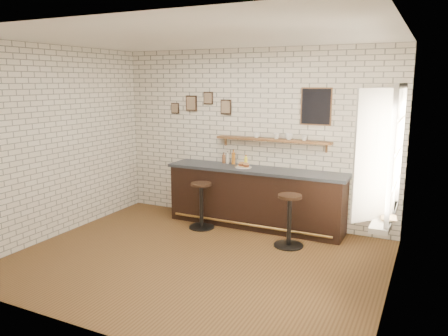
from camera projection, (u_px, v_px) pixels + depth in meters
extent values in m
plane|color=brown|center=(197.00, 260.00, 6.10)|extent=(5.00, 5.00, 0.00)
cube|color=black|center=(255.00, 199.00, 7.42)|extent=(3.00, 0.58, 0.96)
cube|color=#2D333A|center=(256.00, 170.00, 7.32)|extent=(3.10, 0.62, 0.05)
cylinder|color=olive|center=(248.00, 225.00, 7.21)|extent=(2.79, 0.04, 0.04)
cylinder|color=white|center=(243.00, 167.00, 7.40)|extent=(0.28, 0.28, 0.01)
cylinder|color=gold|center=(247.00, 167.00, 7.39)|extent=(0.05, 0.05, 0.00)
cylinder|color=gold|center=(245.00, 167.00, 7.38)|extent=(0.05, 0.05, 0.00)
cylinder|color=gold|center=(239.00, 165.00, 7.50)|extent=(0.06, 0.06, 0.00)
cylinder|color=gold|center=(246.00, 166.00, 7.42)|extent=(0.06, 0.06, 0.00)
cylinder|color=gold|center=(236.00, 166.00, 7.41)|extent=(0.06, 0.06, 0.00)
cylinder|color=gold|center=(247.00, 167.00, 7.39)|extent=(0.04, 0.04, 0.00)
cylinder|color=gold|center=(242.00, 167.00, 7.36)|extent=(0.05, 0.05, 0.00)
cylinder|color=gold|center=(235.00, 167.00, 7.39)|extent=(0.04, 0.04, 0.00)
cylinder|color=gold|center=(236.00, 166.00, 7.49)|extent=(0.05, 0.05, 0.00)
cylinder|color=gold|center=(245.00, 167.00, 7.34)|extent=(0.06, 0.06, 0.00)
cylinder|color=gold|center=(238.00, 166.00, 7.46)|extent=(0.04, 0.04, 0.00)
cylinder|color=gold|center=(244.00, 167.00, 7.37)|extent=(0.05, 0.05, 0.00)
cylinder|color=gold|center=(248.00, 167.00, 7.39)|extent=(0.05, 0.05, 0.00)
cylinder|color=gold|center=(245.00, 167.00, 7.38)|extent=(0.05, 0.05, 0.00)
cylinder|color=brown|center=(224.00, 159.00, 7.77)|extent=(0.06, 0.06, 0.15)
cylinder|color=brown|center=(224.00, 154.00, 7.75)|extent=(0.02, 0.02, 0.03)
cylinder|color=black|center=(224.00, 153.00, 7.75)|extent=(0.02, 0.02, 0.01)
cylinder|color=silver|center=(228.00, 159.00, 7.74)|extent=(0.06, 0.06, 0.17)
cylinder|color=silver|center=(228.00, 153.00, 7.72)|extent=(0.02, 0.02, 0.04)
cylinder|color=black|center=(228.00, 152.00, 7.71)|extent=(0.02, 0.02, 0.01)
cylinder|color=#B0641C|center=(233.00, 158.00, 7.68)|extent=(0.06, 0.06, 0.21)
cylinder|color=#B0641C|center=(233.00, 151.00, 7.66)|extent=(0.02, 0.02, 0.05)
cylinder|color=black|center=(233.00, 150.00, 7.65)|extent=(0.03, 0.03, 0.01)
cylinder|color=yellow|center=(246.00, 161.00, 7.59)|extent=(0.06, 0.06, 0.14)
cylinder|color=yellow|center=(246.00, 156.00, 7.57)|extent=(0.03, 0.03, 0.03)
cylinder|color=maroon|center=(246.00, 155.00, 7.57)|extent=(0.03, 0.03, 0.01)
cylinder|color=black|center=(202.00, 227.00, 7.43)|extent=(0.43, 0.43, 0.02)
cylinder|color=black|center=(201.00, 206.00, 7.35)|extent=(0.07, 0.07, 0.72)
cylinder|color=black|center=(201.00, 184.00, 7.28)|extent=(0.38, 0.38, 0.04)
cylinder|color=black|center=(288.00, 245.00, 6.60)|extent=(0.44, 0.44, 0.02)
cylinder|color=black|center=(289.00, 221.00, 6.52)|extent=(0.07, 0.07, 0.73)
cylinder|color=black|center=(290.00, 196.00, 6.45)|extent=(0.45, 0.45, 0.04)
cube|color=brown|center=(272.00, 140.00, 7.31)|extent=(2.00, 0.18, 0.04)
cube|color=brown|center=(226.00, 141.00, 7.77)|extent=(0.03, 0.04, 0.16)
cube|color=brown|center=(327.00, 148.00, 7.00)|extent=(0.03, 0.04, 0.16)
imported|color=white|center=(257.00, 135.00, 7.41)|extent=(0.11, 0.11, 0.09)
imported|color=white|center=(276.00, 136.00, 7.26)|extent=(0.14, 0.14, 0.10)
imported|color=white|center=(289.00, 137.00, 7.17)|extent=(0.15, 0.15, 0.10)
imported|color=white|center=(304.00, 138.00, 7.06)|extent=(0.13, 0.13, 0.09)
cube|color=black|center=(191.00, 103.00, 7.95)|extent=(0.22, 0.02, 0.28)
cube|color=black|center=(208.00, 98.00, 7.78)|extent=(0.18, 0.02, 0.22)
cube|color=black|center=(226.00, 107.00, 7.66)|extent=(0.20, 0.02, 0.26)
cube|color=black|center=(175.00, 108.00, 8.12)|extent=(0.16, 0.02, 0.20)
cube|color=black|center=(316.00, 106.00, 6.97)|extent=(0.46, 0.02, 0.56)
cube|color=white|center=(385.00, 215.00, 5.15)|extent=(0.20, 1.35, 0.06)
cube|color=white|center=(402.00, 86.00, 4.83)|extent=(0.05, 1.30, 0.06)
cube|color=white|center=(391.00, 216.00, 5.12)|extent=(0.05, 1.30, 0.06)
cube|color=white|center=(391.00, 161.00, 4.45)|extent=(0.05, 0.06, 1.50)
cube|color=white|center=(401.00, 146.00, 5.50)|extent=(0.05, 0.06, 1.50)
cube|color=white|center=(379.00, 156.00, 4.77)|extent=(0.40, 0.46, 1.46)
cube|color=white|center=(385.00, 148.00, 5.30)|extent=(0.40, 0.46, 1.46)
imported|color=tan|center=(381.00, 218.00, 4.89)|extent=(0.22, 0.25, 0.02)
imported|color=tan|center=(381.00, 217.00, 4.88)|extent=(0.19, 0.25, 0.02)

